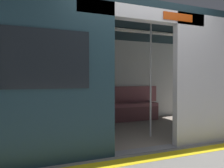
% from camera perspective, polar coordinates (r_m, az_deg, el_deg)
% --- Properties ---
extents(ground_plane, '(60.00, 60.00, 0.00)m').
position_cam_1_polar(ground_plane, '(3.37, 9.38, -18.06)').
color(ground_plane, gray).
extents(platform_edge_strip, '(8.00, 0.24, 0.01)m').
position_cam_1_polar(platform_edge_strip, '(3.12, 12.29, -19.58)').
color(platform_edge_strip, yellow).
rests_on(platform_edge_strip, ground_plane).
extents(train_car, '(6.40, 2.67, 2.34)m').
position_cam_1_polar(train_car, '(4.23, 0.39, 7.08)').
color(train_car, silver).
rests_on(train_car, ground_plane).
extents(bench_seat, '(3.14, 0.44, 0.47)m').
position_cam_1_polar(bench_seat, '(5.22, -2.62, -7.04)').
color(bench_seat, '#935156').
rests_on(bench_seat, ground_plane).
extents(person_seated, '(0.55, 0.70, 1.20)m').
position_cam_1_polar(person_seated, '(5.06, -5.05, -3.57)').
color(person_seated, silver).
rests_on(person_seated, ground_plane).
extents(handbag, '(0.26, 0.15, 0.17)m').
position_cam_1_polar(handbag, '(5.06, -10.22, -5.10)').
color(handbag, black).
rests_on(handbag, bench_seat).
extents(book, '(0.24, 0.27, 0.03)m').
position_cam_1_polar(book, '(5.31, -0.99, -5.55)').
color(book, '#33723F').
rests_on(book, bench_seat).
extents(grab_pole_door, '(0.04, 0.04, 2.20)m').
position_cam_1_polar(grab_pole_door, '(3.47, -2.01, 1.03)').
color(grab_pole_door, silver).
rests_on(grab_pole_door, ground_plane).
extents(grab_pole_far, '(0.04, 0.04, 2.20)m').
position_cam_1_polar(grab_pole_far, '(3.97, 10.92, 1.03)').
color(grab_pole_far, silver).
rests_on(grab_pole_far, ground_plane).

